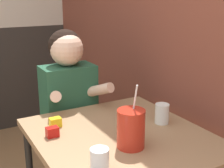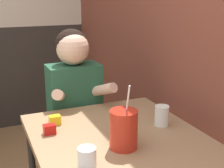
% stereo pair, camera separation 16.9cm
% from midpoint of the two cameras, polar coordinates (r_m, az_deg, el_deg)
% --- Properties ---
extents(brick_wall_right, '(0.08, 4.55, 2.70)m').
position_cam_midpoint_polar(brick_wall_right, '(2.42, 0.47, 14.19)').
color(brick_wall_right, brown).
rests_on(brick_wall_right, ground_plane).
extents(main_table, '(0.83, 0.92, 0.75)m').
position_cam_midpoint_polar(main_table, '(1.63, -1.38, -11.53)').
color(main_table, '#93704C').
rests_on(main_table, ground_plane).
extents(person_seated, '(0.42, 0.41, 1.22)m').
position_cam_midpoint_polar(person_seated, '(2.12, -10.07, -5.74)').
color(person_seated, '#235138').
rests_on(person_seated, ground_plane).
extents(cocktail_pitcher, '(0.13, 0.13, 0.30)m').
position_cam_midpoint_polar(cocktail_pitcher, '(1.43, 0.07, -8.24)').
color(cocktail_pitcher, '#B22819').
rests_on(cocktail_pitcher, main_table).
extents(glass_near_pitcher, '(0.08, 0.08, 0.09)m').
position_cam_midpoint_polar(glass_near_pitcher, '(1.30, -6.13, -13.52)').
color(glass_near_pitcher, silver).
rests_on(glass_near_pitcher, main_table).
extents(glass_center, '(0.08, 0.08, 0.11)m').
position_cam_midpoint_polar(glass_center, '(1.71, 6.34, -5.45)').
color(glass_center, silver).
rests_on(glass_center, main_table).
extents(condiment_ketchup, '(0.06, 0.04, 0.05)m').
position_cam_midpoint_polar(condiment_ketchup, '(1.60, -13.88, -8.58)').
color(condiment_ketchup, '#B7140F').
rests_on(condiment_ketchup, main_table).
extents(condiment_mustard, '(0.06, 0.04, 0.05)m').
position_cam_midpoint_polar(condiment_mustard, '(1.71, -13.14, -6.90)').
color(condiment_mustard, yellow).
rests_on(condiment_mustard, main_table).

